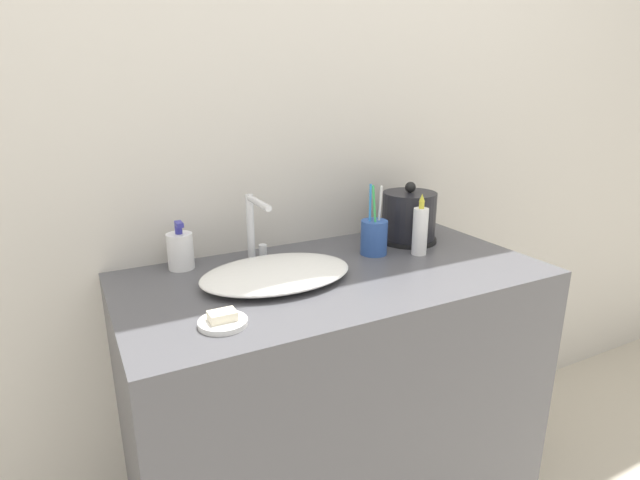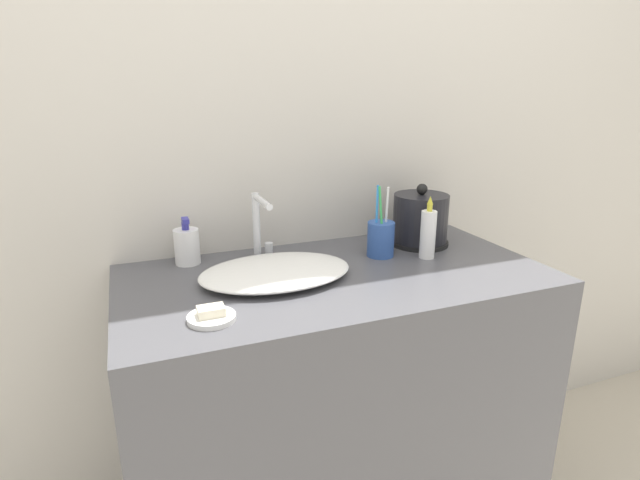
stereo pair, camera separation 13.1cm
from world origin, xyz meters
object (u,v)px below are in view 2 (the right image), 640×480
(electric_kettle, at_px, (420,221))
(toothbrush_cup, at_px, (381,238))
(faucet, at_px, (260,222))
(shampoo_bottle, at_px, (428,233))
(lotion_bottle, at_px, (187,246))

(electric_kettle, bearing_deg, toothbrush_cup, -161.49)
(faucet, xyz_separation_m, toothbrush_cup, (0.34, -0.10, -0.06))
(toothbrush_cup, height_order, shampoo_bottle, toothbrush_cup)
(faucet, height_order, electric_kettle, electric_kettle)
(faucet, relative_size, toothbrush_cup, 0.91)
(electric_kettle, xyz_separation_m, toothbrush_cup, (-0.17, -0.06, -0.02))
(toothbrush_cup, relative_size, lotion_bottle, 1.56)
(electric_kettle, xyz_separation_m, shampoo_bottle, (-0.05, -0.12, -0.00))
(electric_kettle, distance_m, lotion_bottle, 0.72)
(faucet, distance_m, toothbrush_cup, 0.36)
(toothbrush_cup, distance_m, lotion_bottle, 0.56)
(lotion_bottle, relative_size, shampoo_bottle, 0.74)
(lotion_bottle, bearing_deg, faucet, -11.09)
(lotion_bottle, bearing_deg, electric_kettle, -6.77)
(faucet, height_order, shampoo_bottle, faucet)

